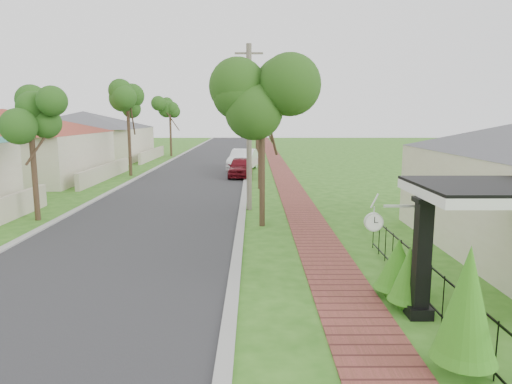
% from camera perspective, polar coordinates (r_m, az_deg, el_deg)
% --- Properties ---
extents(ground, '(160.00, 160.00, 0.00)m').
position_cam_1_polar(ground, '(10.75, -6.54, -13.04)').
color(ground, '#2D6518').
rests_on(ground, ground).
extents(road, '(7.00, 120.00, 0.02)m').
position_cam_1_polar(road, '(30.44, -8.13, 1.58)').
color(road, '#28282B').
rests_on(road, ground).
extents(kerb_right, '(0.30, 120.00, 0.10)m').
position_cam_1_polar(kerb_right, '(30.16, -1.24, 1.61)').
color(kerb_right, '#9E9E99').
rests_on(kerb_right, ground).
extents(kerb_left, '(0.30, 120.00, 0.10)m').
position_cam_1_polar(kerb_left, '(31.14, -14.80, 1.54)').
color(kerb_left, '#9E9E99').
rests_on(kerb_left, ground).
extents(sidewalk, '(1.50, 120.00, 0.03)m').
position_cam_1_polar(sidewalk, '(30.23, 3.69, 1.61)').
color(sidewalk, brown).
rests_on(sidewalk, ground).
extents(porch_post, '(0.48, 0.48, 2.52)m').
position_cam_1_polar(porch_post, '(9.96, 19.96, -8.54)').
color(porch_post, black).
rests_on(porch_post, ground).
extents(picket_fence, '(0.03, 8.02, 1.00)m').
position_cam_1_polar(picket_fence, '(11.15, 19.72, -9.79)').
color(picket_fence, black).
rests_on(picket_fence, ground).
extents(street_trees, '(10.70, 37.65, 5.89)m').
position_cam_1_polar(street_trees, '(36.94, -6.66, 10.03)').
color(street_trees, '#382619').
rests_on(street_trees, ground).
extents(hedge_row, '(0.93, 4.25, 2.29)m').
position_cam_1_polar(hedge_row, '(9.60, 20.29, -11.04)').
color(hedge_row, '#1B6E16').
rests_on(hedge_row, ground).
extents(far_house_red, '(15.56, 15.56, 4.60)m').
position_cam_1_polar(far_house_red, '(33.98, -28.74, 5.30)').
color(far_house_red, beige).
rests_on(far_house_red, ground).
extents(far_house_grey, '(15.56, 15.56, 4.60)m').
position_cam_1_polar(far_house_grey, '(46.77, -20.61, 6.67)').
color(far_house_grey, beige).
rests_on(far_house_grey, ground).
extents(parked_car_red, '(1.65, 3.99, 1.35)m').
position_cam_1_polar(parked_car_red, '(31.11, -1.96, 3.10)').
color(parked_car_red, maroon).
rests_on(parked_car_red, ground).
extents(parked_car_white, '(2.43, 5.06, 1.60)m').
position_cam_1_polar(parked_car_white, '(35.20, -1.61, 4.04)').
color(parked_car_white, white).
rests_on(parked_car_white, ground).
extents(near_tree, '(2.28, 2.28, 5.86)m').
position_cam_1_polar(near_tree, '(16.89, 0.80, 11.37)').
color(near_tree, '#382619').
rests_on(near_tree, ground).
extents(utility_pole, '(1.20, 0.24, 7.13)m').
position_cam_1_polar(utility_pole, '(19.88, -0.87, 8.05)').
color(utility_pole, '#74695A').
rests_on(utility_pole, ground).
extents(station_clock, '(1.05, 0.13, 0.56)m').
position_cam_1_polar(station_clock, '(9.86, 14.75, -3.47)').
color(station_clock, silver).
rests_on(station_clock, ground).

